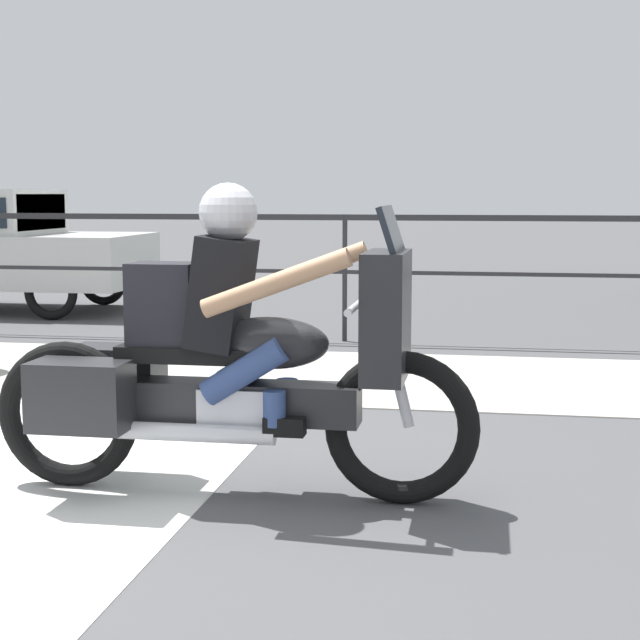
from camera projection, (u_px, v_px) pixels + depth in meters
ground_plane at (188, 499)px, 4.91m from camera, size 120.00×120.00×0.00m
sidewalk_band at (311, 375)px, 8.23m from camera, size 44.00×2.40×0.01m
fence_railing at (345, 242)px, 10.01m from camera, size 36.00×0.05×1.31m
motorcycle at (228, 359)px, 4.90m from camera, size 2.51×0.76×1.58m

